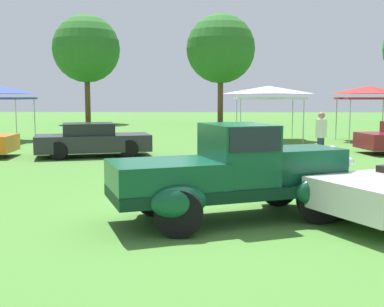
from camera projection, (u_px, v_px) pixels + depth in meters
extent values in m
plane|color=#42752D|center=(203.00, 219.00, 8.49)|extent=(120.00, 120.00, 0.00)
cube|color=black|center=(231.00, 189.00, 8.41)|extent=(4.49, 2.87, 0.20)
cube|color=#0F472D|center=(294.00, 164.00, 8.78)|extent=(1.86, 1.58, 0.60)
ellipsoid|color=silver|center=(332.00, 163.00, 9.05)|extent=(0.34, 0.54, 0.68)
cube|color=#0F472D|center=(238.00, 154.00, 8.38)|extent=(1.44, 1.65, 1.04)
cube|color=black|center=(238.00, 137.00, 8.34)|extent=(1.37, 1.65, 0.40)
cube|color=#0F472D|center=(166.00, 175.00, 7.99)|extent=(2.23, 1.98, 0.48)
ellipsoid|color=#0F472D|center=(278.00, 178.00, 9.53)|extent=(0.99, 0.67, 0.52)
ellipsoid|color=#0F472D|center=(320.00, 191.00, 8.17)|extent=(0.99, 0.67, 0.52)
ellipsoid|color=#0F472D|center=(155.00, 185.00, 8.70)|extent=(0.99, 0.67, 0.52)
ellipsoid|color=#0F472D|center=(179.00, 202.00, 7.35)|extent=(0.99, 0.67, 0.52)
sphere|color=silver|center=(320.00, 156.00, 9.47)|extent=(0.18, 0.18, 0.18)
sphere|color=silver|center=(349.00, 162.00, 8.64)|extent=(0.18, 0.18, 0.18)
cylinder|color=black|center=(278.00, 187.00, 9.55)|extent=(0.76, 0.24, 0.76)
cylinder|color=black|center=(319.00, 201.00, 8.19)|extent=(0.76, 0.24, 0.76)
cylinder|color=black|center=(155.00, 195.00, 8.72)|extent=(0.76, 0.24, 0.76)
cylinder|color=black|center=(179.00, 213.00, 7.37)|extent=(0.76, 0.24, 0.76)
cylinder|color=black|center=(338.00, 201.00, 8.45)|extent=(0.66, 0.20, 0.66)
cube|color=#28282D|center=(93.00, 143.00, 17.43)|extent=(4.41, 2.79, 0.60)
cube|color=black|center=(88.00, 129.00, 17.33)|extent=(2.14, 1.90, 0.44)
cylinder|color=black|center=(130.00, 149.00, 17.02)|extent=(0.64, 0.22, 0.64)
cylinder|color=black|center=(58.00, 151.00, 16.40)|extent=(0.64, 0.22, 0.64)
cylinder|color=#283351|center=(319.00, 151.00, 15.41)|extent=(0.16, 0.16, 0.86)
cylinder|color=#283351|center=(321.00, 150.00, 15.57)|extent=(0.16, 0.16, 0.86)
cube|color=silver|center=(321.00, 128.00, 15.40)|extent=(0.41, 0.47, 0.60)
sphere|color=#936B4C|center=(322.00, 115.00, 15.35)|extent=(0.22, 0.22, 0.22)
cylinder|color=#B7B7BC|center=(35.00, 119.00, 24.65)|extent=(0.05, 0.05, 2.05)
cylinder|color=#B7B7BC|center=(16.00, 122.00, 22.27)|extent=(0.05, 0.05, 2.05)
cube|color=#2D429E|center=(1.00, 98.00, 23.38)|extent=(2.67, 2.67, 0.10)
pyramid|color=#2D429E|center=(1.00, 90.00, 23.33)|extent=(2.61, 2.61, 0.38)
cylinder|color=#B7B7BC|center=(292.00, 119.00, 25.18)|extent=(0.05, 0.05, 2.05)
cylinder|color=#B7B7BC|center=(304.00, 122.00, 22.25)|extent=(0.05, 0.05, 2.05)
cylinder|color=#B7B7BC|center=(237.00, 119.00, 25.28)|extent=(0.05, 0.05, 2.05)
cylinder|color=#B7B7BC|center=(240.00, 121.00, 22.35)|extent=(0.05, 0.05, 2.05)
cube|color=silver|center=(268.00, 98.00, 23.64)|extent=(3.28, 3.28, 0.10)
pyramid|color=silver|center=(269.00, 90.00, 23.59)|extent=(3.21, 3.21, 0.38)
cylinder|color=#B7B7BC|center=(383.00, 119.00, 24.39)|extent=(0.05, 0.05, 2.05)
cylinder|color=#B7B7BC|center=(336.00, 119.00, 24.47)|extent=(0.05, 0.05, 2.05)
cylinder|color=#B7B7BC|center=(350.00, 122.00, 22.13)|extent=(0.05, 0.05, 2.05)
cube|color=red|center=(368.00, 98.00, 23.13)|extent=(2.62, 2.62, 0.10)
pyramid|color=red|center=(368.00, 90.00, 23.08)|extent=(2.57, 2.57, 0.38)
cylinder|color=brown|center=(88.00, 96.00, 38.79)|extent=(0.44, 0.44, 4.54)
sphere|color=#286623|center=(86.00, 49.00, 38.34)|extent=(5.40, 5.40, 5.40)
cylinder|color=brown|center=(220.00, 96.00, 37.93)|extent=(0.44, 0.44, 4.46)
sphere|color=#286623|center=(221.00, 49.00, 37.49)|extent=(5.42, 5.42, 5.42)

